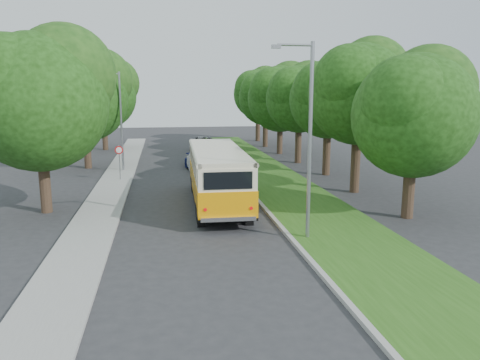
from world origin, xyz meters
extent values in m
plane|color=#2B2B2E|center=(0.00, 0.00, 0.00)|extent=(120.00, 120.00, 0.00)
cube|color=gray|center=(3.60, 5.00, 0.07)|extent=(0.20, 70.00, 0.15)
cube|color=#285316|center=(5.95, 5.00, 0.07)|extent=(4.50, 70.00, 0.13)
cube|color=gray|center=(-4.80, 5.00, 0.06)|extent=(2.20, 70.00, 0.12)
cylinder|color=#332319|center=(10.15, 0.00, 1.67)|extent=(0.56, 0.56, 3.35)
sphere|color=#16360C|center=(10.15, 0.00, 4.95)|extent=(5.85, 5.85, 5.85)
sphere|color=#16360C|center=(11.18, 0.58, 6.12)|extent=(4.38, 4.38, 4.38)
sphere|color=#16360C|center=(9.28, -0.73, 5.68)|extent=(4.09, 4.09, 4.09)
cylinder|color=#332319|center=(9.96, 6.00, 2.13)|extent=(0.56, 0.56, 4.26)
sphere|color=#16360C|center=(9.96, 6.00, 5.91)|extent=(5.98, 5.98, 5.98)
sphere|color=#16360C|center=(11.01, 6.60, 7.10)|extent=(4.49, 4.49, 4.49)
sphere|color=#16360C|center=(9.06, 5.25, 6.65)|extent=(4.19, 4.19, 4.19)
cylinder|color=#332319|center=(10.28, 12.00, 1.98)|extent=(0.56, 0.56, 3.95)
sphere|color=#16360C|center=(10.28, 12.00, 5.49)|extent=(5.61, 5.61, 5.61)
sphere|color=#16360C|center=(11.26, 12.56, 6.62)|extent=(4.21, 4.21, 4.21)
sphere|color=#16360C|center=(9.44, 11.30, 6.20)|extent=(3.92, 3.92, 3.92)
cylinder|color=#332319|center=(9.90, 18.00, 1.93)|extent=(0.56, 0.56, 3.86)
sphere|color=#16360C|center=(9.90, 18.00, 5.41)|extent=(5.64, 5.64, 5.64)
sphere|color=#16360C|center=(10.89, 18.56, 6.54)|extent=(4.23, 4.23, 4.23)
sphere|color=#16360C|center=(9.05, 17.30, 6.12)|extent=(3.95, 3.95, 3.95)
cylinder|color=#332319|center=(9.80, 24.00, 1.79)|extent=(0.56, 0.56, 3.58)
sphere|color=#16360C|center=(9.80, 24.00, 5.33)|extent=(6.36, 6.36, 6.36)
sphere|color=#16360C|center=(10.91, 24.64, 6.60)|extent=(4.77, 4.77, 4.77)
sphere|color=#16360C|center=(8.84, 23.21, 6.12)|extent=(4.45, 4.45, 4.45)
cylinder|color=#332319|center=(9.67, 30.00, 1.84)|extent=(0.56, 0.56, 3.68)
sphere|color=#16360C|center=(9.67, 30.00, 5.31)|extent=(5.91, 5.91, 5.91)
sphere|color=#16360C|center=(10.70, 30.59, 6.49)|extent=(4.43, 4.43, 4.43)
sphere|color=#16360C|center=(8.78, 29.26, 6.05)|extent=(4.14, 4.14, 4.14)
cylinder|color=#332319|center=(10.05, 36.00, 2.02)|extent=(0.56, 0.56, 4.05)
sphere|color=#16360C|center=(10.05, 36.00, 5.69)|extent=(5.97, 5.97, 5.97)
sphere|color=#16360C|center=(11.09, 36.60, 6.88)|extent=(4.48, 4.48, 4.48)
sphere|color=#16360C|center=(9.15, 35.25, 6.43)|extent=(4.18, 4.18, 4.18)
cylinder|color=#332319|center=(-7.50, 4.00, 1.84)|extent=(0.56, 0.56, 3.68)
sphere|color=#16360C|center=(-7.50, 4.00, 5.55)|extent=(6.80, 6.80, 6.80)
sphere|color=#16360C|center=(-6.31, 4.68, 6.91)|extent=(5.10, 5.10, 5.10)
sphere|color=#16360C|center=(-8.52, 3.15, 6.40)|extent=(4.76, 4.76, 4.76)
cylinder|color=#332319|center=(-7.50, 18.00, 1.84)|extent=(0.56, 0.56, 3.68)
sphere|color=#16360C|center=(-7.50, 18.00, 5.55)|extent=(6.80, 6.80, 6.80)
sphere|color=#16360C|center=(-6.31, 18.68, 6.91)|extent=(5.10, 5.10, 5.10)
sphere|color=#16360C|center=(-8.52, 17.15, 6.40)|extent=(4.76, 4.76, 4.76)
cylinder|color=#332319|center=(-7.50, 30.00, 1.84)|extent=(0.56, 0.56, 3.68)
sphere|color=#16360C|center=(-7.50, 30.00, 5.55)|extent=(6.80, 6.80, 6.80)
sphere|color=#16360C|center=(-6.31, 30.68, 6.91)|extent=(5.10, 5.10, 5.10)
sphere|color=#16360C|center=(-8.52, 29.15, 6.40)|extent=(4.76, 4.76, 4.76)
cylinder|color=gray|center=(4.30, -2.50, 4.00)|extent=(0.16, 0.16, 8.00)
cylinder|color=gray|center=(3.60, -2.50, 7.85)|extent=(1.40, 0.10, 0.10)
cube|color=gray|center=(2.85, -2.50, 7.78)|extent=(0.35, 0.16, 0.14)
cylinder|color=gray|center=(-4.60, 16.00, 3.75)|extent=(0.16, 0.16, 7.50)
cylinder|color=gray|center=(-5.30, 16.00, 7.35)|extent=(1.40, 0.10, 0.10)
cube|color=gray|center=(-6.05, 16.00, 7.28)|extent=(0.35, 0.16, 0.14)
cylinder|color=gray|center=(-4.50, 12.00, 1.25)|extent=(0.06, 0.06, 2.50)
cone|color=red|center=(-4.50, 11.96, 2.15)|extent=(0.56, 0.02, 0.56)
cone|color=white|center=(-4.50, 11.94, 2.15)|extent=(0.40, 0.02, 0.40)
imported|color=silver|center=(1.87, 12.82, 0.72)|extent=(2.67, 4.51, 1.44)
imported|color=silver|center=(1.47, 14.05, 0.76)|extent=(2.41, 4.82, 1.52)
imported|color=#121A52|center=(1.43, 18.39, 0.75)|extent=(2.79, 5.38, 1.49)
imported|color=slate|center=(2.66, 26.87, 0.75)|extent=(2.68, 5.50, 1.51)
camera|label=1|loc=(-1.53, -20.50, 6.13)|focal=35.00mm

